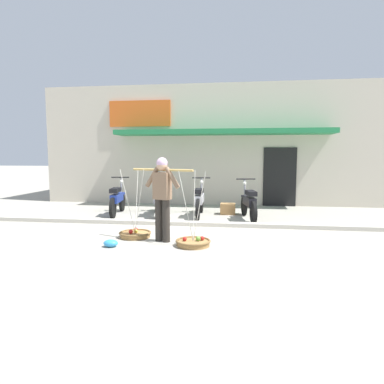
% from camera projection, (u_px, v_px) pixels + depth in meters
% --- Properties ---
extents(ground_plane, '(90.00, 90.00, 0.00)m').
position_uv_depth(ground_plane, '(171.00, 231.00, 7.81)').
color(ground_plane, '#9E998C').
extents(sidewalk_curb, '(20.00, 0.24, 0.10)m').
position_uv_depth(sidewalk_curb, '(176.00, 223.00, 8.50)').
color(sidewalk_curb, '#BAB4A5').
rests_on(sidewalk_curb, ground).
extents(fruit_vendor, '(1.33, 0.56, 1.70)m').
position_uv_depth(fruit_vendor, '(162.00, 194.00, 6.80)').
color(fruit_vendor, '#2D2823').
rests_on(fruit_vendor, ground).
extents(fruit_basket_left_side, '(0.68, 0.68, 1.45)m').
position_uv_depth(fruit_basket_left_side, '(135.00, 234.00, 7.24)').
color(fruit_basket_left_side, '#9E7542').
rests_on(fruit_basket_left_side, ground).
extents(fruit_basket_right_side, '(0.68, 0.68, 1.45)m').
position_uv_depth(fruit_basket_right_side, '(193.00, 242.00, 6.55)').
color(fruit_basket_right_side, '#9E7542').
rests_on(fruit_basket_right_side, ground).
extents(motorcycle_nearest_shop, '(0.54, 1.81, 1.09)m').
position_uv_depth(motorcycle_nearest_shop, '(117.00, 199.00, 9.94)').
color(motorcycle_nearest_shop, black).
rests_on(motorcycle_nearest_shop, ground).
extents(motorcycle_second_in_row, '(0.56, 1.80, 1.09)m').
position_uv_depth(motorcycle_second_in_row, '(158.00, 200.00, 9.91)').
color(motorcycle_second_in_row, black).
rests_on(motorcycle_second_in_row, ground).
extents(motorcycle_third_in_row, '(0.54, 1.82, 1.09)m').
position_uv_depth(motorcycle_third_in_row, '(200.00, 200.00, 9.71)').
color(motorcycle_third_in_row, black).
rests_on(motorcycle_third_in_row, ground).
extents(motorcycle_end_of_row, '(0.55, 1.81, 1.09)m').
position_uv_depth(motorcycle_end_of_row, '(249.00, 203.00, 9.20)').
color(motorcycle_end_of_row, black).
rests_on(motorcycle_end_of_row, ground).
extents(storefront_building, '(13.00, 6.00, 4.20)m').
position_uv_depth(storefront_building, '(225.00, 147.00, 14.21)').
color(storefront_building, beige).
rests_on(storefront_building, ground).
extents(plastic_litter_bag, '(0.28, 0.22, 0.14)m').
position_uv_depth(plastic_litter_bag, '(111.00, 243.00, 6.48)').
color(plastic_litter_bag, '#3393D1').
rests_on(plastic_litter_bag, ground).
extents(wooden_crate, '(0.44, 0.36, 0.32)m').
position_uv_depth(wooden_crate, '(228.00, 209.00, 10.07)').
color(wooden_crate, olive).
rests_on(wooden_crate, ground).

